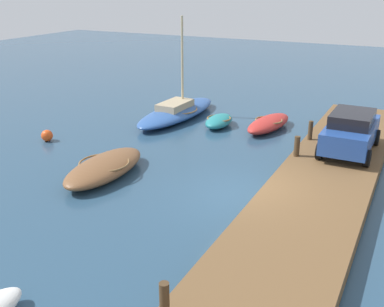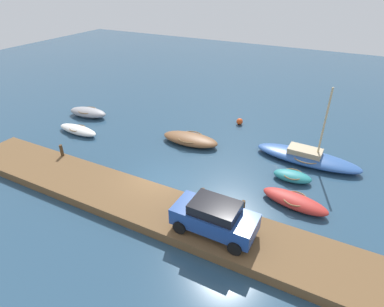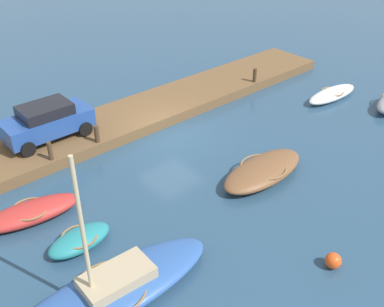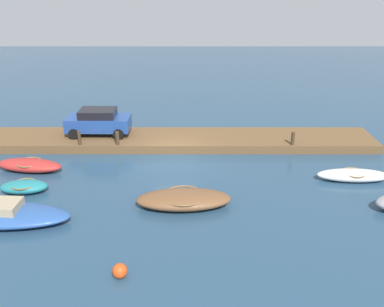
{
  "view_description": "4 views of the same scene",
  "coord_description": "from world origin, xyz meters",
  "px_view_note": "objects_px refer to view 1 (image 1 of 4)",
  "views": [
    {
      "loc": [
        -13.36,
        -4.82,
        6.85
      ],
      "look_at": [
        0.92,
        2.37,
        0.85
      ],
      "focal_mm": 43.31,
      "sensor_mm": 36.0,
      "label": 1
    },
    {
      "loc": [
        8.81,
        -12.69,
        11.0
      ],
      "look_at": [
        1.21,
        1.95,
        1.34
      ],
      "focal_mm": 29.43,
      "sensor_mm": 36.0,
      "label": 2
    },
    {
      "loc": [
        11.74,
        15.05,
        10.8
      ],
      "look_at": [
        1.44,
        3.24,
        1.07
      ],
      "focal_mm": 43.37,
      "sensor_mm": 36.0,
      "label": 3
    },
    {
      "loc": [
        -1.03,
        21.22,
        9.39
      ],
      "look_at": [
        -1.0,
        2.09,
        1.22
      ],
      "focal_mm": 38.4,
      "sensor_mm": 36.0,
      "label": 4
    }
  ],
  "objects_px": {
    "dinghy_teal": "(219,121)",
    "mooring_post_west": "(164,299)",
    "motorboat_brown": "(105,167)",
    "parked_car": "(351,131)",
    "rowboat_red": "(269,123)",
    "mooring_post_mid_west": "(297,146)",
    "mooring_post_mid_east": "(310,130)",
    "marker_buoy": "(47,136)",
    "sailboat_blue": "(177,111)"
  },
  "relations": [
    {
      "from": "motorboat_brown",
      "to": "mooring_post_mid_west",
      "type": "bearing_deg",
      "value": -59.49
    },
    {
      "from": "rowboat_red",
      "to": "motorboat_brown",
      "type": "bearing_deg",
      "value": 164.95
    },
    {
      "from": "dinghy_teal",
      "to": "motorboat_brown",
      "type": "height_order",
      "value": "motorboat_brown"
    },
    {
      "from": "mooring_post_mid_west",
      "to": "mooring_post_mid_east",
      "type": "xyz_separation_m",
      "value": [
        2.19,
        0.0,
        0.01
      ]
    },
    {
      "from": "rowboat_red",
      "to": "marker_buoy",
      "type": "bearing_deg",
      "value": 135.12
    },
    {
      "from": "mooring_post_west",
      "to": "marker_buoy",
      "type": "relative_size",
      "value": 1.47
    },
    {
      "from": "dinghy_teal",
      "to": "parked_car",
      "type": "height_order",
      "value": "parked_car"
    },
    {
      "from": "mooring_post_west",
      "to": "mooring_post_mid_west",
      "type": "relative_size",
      "value": 0.98
    },
    {
      "from": "mooring_post_west",
      "to": "rowboat_red",
      "type": "bearing_deg",
      "value": 9.73
    },
    {
      "from": "motorboat_brown",
      "to": "marker_buoy",
      "type": "height_order",
      "value": "motorboat_brown"
    },
    {
      "from": "marker_buoy",
      "to": "rowboat_red",
      "type": "bearing_deg",
      "value": -53.84
    },
    {
      "from": "rowboat_red",
      "to": "sailboat_blue",
      "type": "bearing_deg",
      "value": 101.62
    },
    {
      "from": "mooring_post_mid_west",
      "to": "mooring_post_mid_east",
      "type": "relative_size",
      "value": 0.97
    },
    {
      "from": "sailboat_blue",
      "to": "mooring_post_west",
      "type": "distance_m",
      "value": 16.03
    },
    {
      "from": "rowboat_red",
      "to": "mooring_post_west",
      "type": "distance_m",
      "value": 14.65
    },
    {
      "from": "mooring_post_mid_west",
      "to": "marker_buoy",
      "type": "height_order",
      "value": "mooring_post_mid_west"
    },
    {
      "from": "dinghy_teal",
      "to": "mooring_post_mid_east",
      "type": "bearing_deg",
      "value": -109.64
    },
    {
      "from": "rowboat_red",
      "to": "marker_buoy",
      "type": "distance_m",
      "value": 10.44
    },
    {
      "from": "mooring_post_west",
      "to": "motorboat_brown",
      "type": "bearing_deg",
      "value": 44.78
    },
    {
      "from": "sailboat_blue",
      "to": "mooring_post_mid_west",
      "type": "xyz_separation_m",
      "value": [
        -4.05,
        -7.42,
        0.52
      ]
    },
    {
      "from": "parked_car",
      "to": "rowboat_red",
      "type": "bearing_deg",
      "value": 56.12
    },
    {
      "from": "motorboat_brown",
      "to": "parked_car",
      "type": "relative_size",
      "value": 1.12
    },
    {
      "from": "motorboat_brown",
      "to": "sailboat_blue",
      "type": "relative_size",
      "value": 0.63
    },
    {
      "from": "sailboat_blue",
      "to": "mooring_post_west",
      "type": "relative_size",
      "value": 8.79
    },
    {
      "from": "mooring_post_mid_east",
      "to": "sailboat_blue",
      "type": "bearing_deg",
      "value": 75.97
    },
    {
      "from": "mooring_post_mid_west",
      "to": "sailboat_blue",
      "type": "bearing_deg",
      "value": 61.4
    },
    {
      "from": "sailboat_blue",
      "to": "marker_buoy",
      "type": "bearing_deg",
      "value": 152.12
    },
    {
      "from": "sailboat_blue",
      "to": "parked_car",
      "type": "height_order",
      "value": "sailboat_blue"
    },
    {
      "from": "mooring_post_mid_west",
      "to": "marker_buoy",
      "type": "distance_m",
      "value": 11.08
    },
    {
      "from": "mooring_post_mid_east",
      "to": "parked_car",
      "type": "distance_m",
      "value": 1.93
    },
    {
      "from": "mooring_post_west",
      "to": "mooring_post_mid_east",
      "type": "height_order",
      "value": "mooring_post_mid_east"
    },
    {
      "from": "dinghy_teal",
      "to": "mooring_post_west",
      "type": "height_order",
      "value": "mooring_post_west"
    },
    {
      "from": "marker_buoy",
      "to": "parked_car",
      "type": "bearing_deg",
      "value": -75.35
    },
    {
      "from": "mooring_post_west",
      "to": "marker_buoy",
      "type": "height_order",
      "value": "mooring_post_west"
    },
    {
      "from": "sailboat_blue",
      "to": "mooring_post_mid_east",
      "type": "xyz_separation_m",
      "value": [
        -1.86,
        -7.42,
        0.53
      ]
    },
    {
      "from": "mooring_post_mid_west",
      "to": "parked_car",
      "type": "bearing_deg",
      "value": -50.47
    },
    {
      "from": "dinghy_teal",
      "to": "parked_car",
      "type": "relative_size",
      "value": 0.6
    },
    {
      "from": "mooring_post_mid_east",
      "to": "parked_car",
      "type": "bearing_deg",
      "value": -114.4
    },
    {
      "from": "parked_car",
      "to": "mooring_post_mid_east",
      "type": "bearing_deg",
      "value": 66.08
    },
    {
      "from": "rowboat_red",
      "to": "parked_car",
      "type": "distance_m",
      "value": 5.18
    },
    {
      "from": "motorboat_brown",
      "to": "mooring_post_mid_west",
      "type": "distance_m",
      "value": 7.33
    },
    {
      "from": "rowboat_red",
      "to": "parked_car",
      "type": "relative_size",
      "value": 0.97
    },
    {
      "from": "parked_car",
      "to": "marker_buoy",
      "type": "xyz_separation_m",
      "value": [
        -3.3,
        12.62,
        -1.09
      ]
    },
    {
      "from": "dinghy_teal",
      "to": "mooring_post_west",
      "type": "bearing_deg",
      "value": -163.44
    },
    {
      "from": "mooring_post_mid_west",
      "to": "mooring_post_west",
      "type": "bearing_deg",
      "value": 180.0
    },
    {
      "from": "mooring_post_west",
      "to": "parked_car",
      "type": "height_order",
      "value": "parked_car"
    },
    {
      "from": "dinghy_teal",
      "to": "rowboat_red",
      "type": "height_order",
      "value": "rowboat_red"
    },
    {
      "from": "mooring_post_mid_east",
      "to": "mooring_post_mid_west",
      "type": "bearing_deg",
      "value": 180.0
    },
    {
      "from": "rowboat_red",
      "to": "sailboat_blue",
      "type": "xyz_separation_m",
      "value": [
        -0.23,
        4.95,
        0.06
      ]
    },
    {
      "from": "rowboat_red",
      "to": "mooring_post_mid_west",
      "type": "distance_m",
      "value": 4.98
    }
  ]
}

